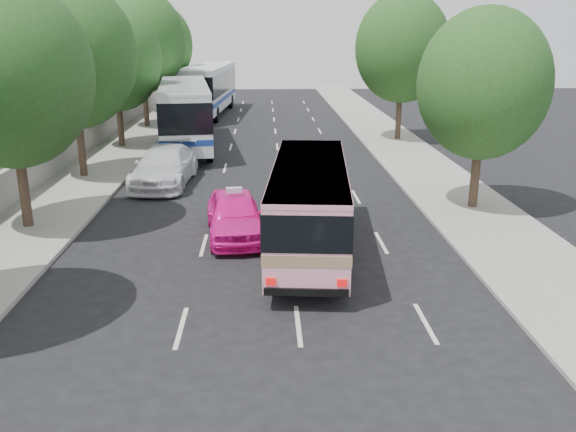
{
  "coord_description": "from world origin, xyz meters",
  "views": [
    {
      "loc": [
        0.22,
        -15.65,
        7.07
      ],
      "look_at": [
        0.9,
        2.07,
        1.6
      ],
      "focal_mm": 38.0,
      "sensor_mm": 36.0,
      "label": 1
    }
  ],
  "objects_px": {
    "pink_taxi": "(235,215)",
    "tour_coach_rear": "(208,85)",
    "pink_bus": "(309,199)",
    "tour_coach_front": "(185,110)",
    "white_pickup": "(165,166)"
  },
  "relations": [
    {
      "from": "pink_taxi",
      "to": "white_pickup",
      "type": "bearing_deg",
      "value": 108.92
    },
    {
      "from": "pink_bus",
      "to": "pink_taxi",
      "type": "height_order",
      "value": "pink_bus"
    },
    {
      "from": "tour_coach_rear",
      "to": "pink_bus",
      "type": "bearing_deg",
      "value": -75.42
    },
    {
      "from": "tour_coach_front",
      "to": "tour_coach_rear",
      "type": "bearing_deg",
      "value": 82.1
    },
    {
      "from": "white_pickup",
      "to": "tour_coach_front",
      "type": "height_order",
      "value": "tour_coach_front"
    },
    {
      "from": "pink_taxi",
      "to": "tour_coach_front",
      "type": "distance_m",
      "value": 17.58
    },
    {
      "from": "pink_bus",
      "to": "tour_coach_front",
      "type": "bearing_deg",
      "value": 113.57
    },
    {
      "from": "pink_bus",
      "to": "tour_coach_front",
      "type": "height_order",
      "value": "tour_coach_front"
    },
    {
      "from": "pink_taxi",
      "to": "tour_coach_rear",
      "type": "height_order",
      "value": "tour_coach_rear"
    },
    {
      "from": "pink_bus",
      "to": "white_pickup",
      "type": "distance_m",
      "value": 11.21
    },
    {
      "from": "pink_bus",
      "to": "white_pickup",
      "type": "xyz_separation_m",
      "value": [
        -6.14,
        9.33,
        -0.94
      ]
    },
    {
      "from": "tour_coach_rear",
      "to": "white_pickup",
      "type": "bearing_deg",
      "value": -85.67
    },
    {
      "from": "pink_taxi",
      "to": "tour_coach_rear",
      "type": "distance_m",
      "value": 32.61
    },
    {
      "from": "tour_coach_front",
      "to": "tour_coach_rear",
      "type": "xyz_separation_m",
      "value": [
        0.14,
        15.26,
        0.12
      ]
    },
    {
      "from": "pink_taxi",
      "to": "tour_coach_front",
      "type": "relative_size",
      "value": 0.36
    }
  ]
}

